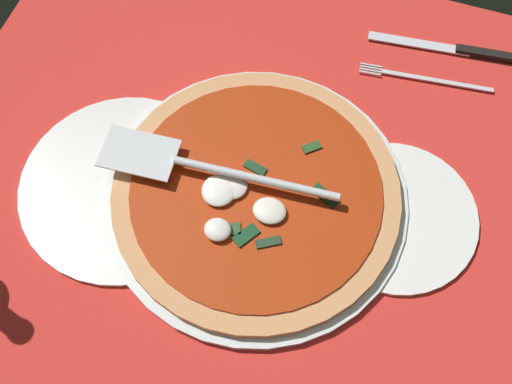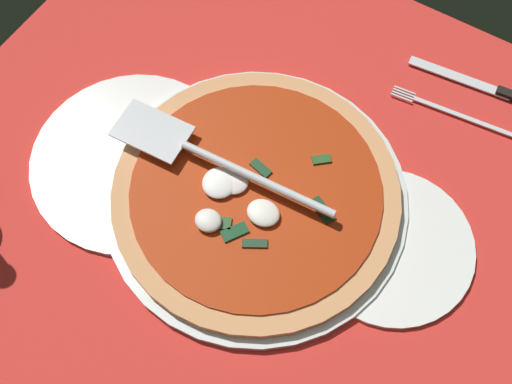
% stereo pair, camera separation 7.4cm
% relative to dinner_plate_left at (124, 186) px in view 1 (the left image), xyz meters
% --- Properties ---
extents(ground_plane, '(0.91, 0.91, 0.01)m').
position_rel_dinner_plate_left_xyz_m(ground_plane, '(0.19, -0.02, -0.01)').
color(ground_plane, red).
extents(checker_pattern, '(0.91, 0.91, 0.00)m').
position_rel_dinner_plate_left_xyz_m(checker_pattern, '(0.19, -0.02, -0.01)').
color(checker_pattern, silver).
rests_on(checker_pattern, ground_plane).
extents(pizza_pan, '(0.37, 0.37, 0.01)m').
position_rel_dinner_plate_left_xyz_m(pizza_pan, '(0.16, 0.04, 0.00)').
color(pizza_pan, silver).
rests_on(pizza_pan, ground_plane).
extents(dinner_plate_left, '(0.26, 0.26, 0.01)m').
position_rel_dinner_plate_left_xyz_m(dinner_plate_left, '(0.00, 0.00, 0.00)').
color(dinner_plate_left, silver).
rests_on(dinner_plate_left, ground_plane).
extents(dinner_plate_right, '(0.20, 0.20, 0.01)m').
position_rel_dinner_plate_left_xyz_m(dinner_plate_right, '(0.33, 0.07, 0.00)').
color(dinner_plate_right, white).
rests_on(dinner_plate_right, ground_plane).
extents(pizza, '(0.35, 0.35, 0.03)m').
position_rel_dinner_plate_left_xyz_m(pizza, '(0.16, 0.04, 0.02)').
color(pizza, tan).
rests_on(pizza, pizza_pan).
extents(pizza_server, '(0.29, 0.07, 0.01)m').
position_rel_dinner_plate_left_xyz_m(pizza_server, '(0.09, 0.04, 0.04)').
color(pizza_server, silver).
rests_on(pizza_server, pizza).
extents(place_setting_far, '(0.20, 0.15, 0.01)m').
position_rel_dinner_plate_left_xyz_m(place_setting_far, '(0.34, 0.31, -0.00)').
color(place_setting_far, white).
rests_on(place_setting_far, ground_plane).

